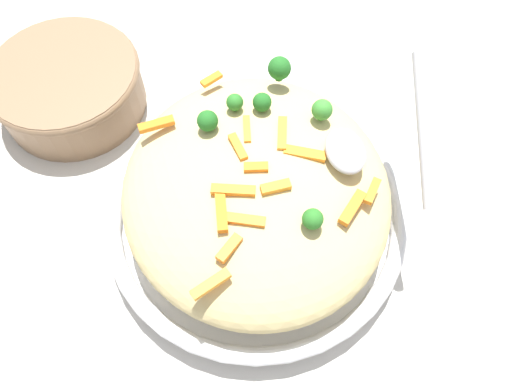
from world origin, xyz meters
TOP-DOWN VIEW (x-y plane):
  - ground_plane at (0.00, 0.00)m, footprint 2.40×2.40m
  - serving_bowl at (0.00, 0.00)m, footprint 0.35×0.35m
  - pasta_mound at (0.00, 0.00)m, footprint 0.31×0.29m
  - carrot_piece_0 at (-0.04, 0.04)m, footprint 0.04×0.01m
  - carrot_piece_1 at (-0.02, 0.03)m, footprint 0.02×0.04m
  - carrot_piece_2 at (-0.00, 0.00)m, footprint 0.01×0.03m
  - carrot_piece_3 at (0.13, 0.03)m, footprint 0.02×0.03m
  - carrot_piece_4 at (-0.11, 0.06)m, footprint 0.02×0.04m
  - carrot_piece_5 at (-0.03, -0.01)m, footprint 0.01×0.03m
  - carrot_piece_6 at (0.08, 0.09)m, footprint 0.02×0.04m
  - carrot_piece_7 at (0.04, -0.04)m, footprint 0.04×0.02m
  - carrot_piece_8 at (-0.08, 0.04)m, footprint 0.03×0.03m
  - carrot_piece_9 at (0.03, 0.01)m, footprint 0.03×0.02m
  - carrot_piece_10 at (-0.04, -0.11)m, footprint 0.03×0.02m
  - carrot_piece_11 at (-0.06, -0.08)m, footprint 0.04×0.04m
  - carrot_piece_12 at (-0.05, 0.02)m, footprint 0.02×0.04m
  - carrot_piece_13 at (0.01, -0.05)m, footprint 0.03×0.04m
  - carrot_piece_14 at (0.05, 0.00)m, footprint 0.03×0.01m
  - broccoli_floret_0 at (-0.07, -0.04)m, footprint 0.02×0.02m
  - broccoli_floret_1 at (0.08, 0.01)m, footprint 0.02×0.02m
  - broccoli_floret_2 at (0.06, 0.04)m, footprint 0.02×0.02m
  - broccoli_floret_3 at (0.08, -0.02)m, footprint 0.02×0.02m
  - broccoli_floret_4 at (0.12, -0.05)m, footprint 0.03×0.03m
  - broccoli_floret_5 at (0.05, -0.08)m, footprint 0.02×0.02m
  - serving_spoon at (0.00, -0.12)m, footprint 0.15×0.11m
  - companion_bowl at (0.22, 0.21)m, footprint 0.20×0.20m

SIDE VIEW (x-z plane):
  - ground_plane at x=0.00m, z-range 0.00..0.00m
  - serving_bowl at x=0.00m, z-range 0.00..0.04m
  - companion_bowl at x=0.22m, z-range 0.01..0.08m
  - pasta_mound at x=0.00m, z-range 0.03..0.12m
  - carrot_piece_3 at x=0.13m, z-range 0.11..0.12m
  - carrot_piece_10 at x=-0.04m, z-range 0.11..0.12m
  - carrot_piece_6 at x=0.08m, z-range 0.11..0.12m
  - carrot_piece_4 at x=-0.11m, z-range 0.11..0.12m
  - carrot_piece_11 at x=-0.06m, z-range 0.11..0.12m
  - carrot_piece_8 at x=-0.08m, z-range 0.11..0.12m
  - carrot_piece_12 at x=-0.05m, z-range 0.12..0.12m
  - carrot_piece_13 at x=0.01m, z-range 0.12..0.12m
  - carrot_piece_14 at x=0.05m, z-range 0.12..0.12m
  - carrot_piece_7 at x=0.04m, z-range 0.12..0.12m
  - carrot_piece_0 at x=-0.04m, z-range 0.12..0.13m
  - carrot_piece_9 at x=0.03m, z-range 0.12..0.13m
  - carrot_piece_1 at x=-0.02m, z-range 0.12..0.13m
  - carrot_piece_2 at x=0.00m, z-range 0.12..0.13m
  - carrot_piece_5 at x=-0.03m, z-range 0.12..0.13m
  - broccoli_floret_1 at x=0.08m, z-range 0.12..0.14m
  - broccoli_floret_3 at x=0.08m, z-range 0.12..0.14m
  - broccoli_floret_0 at x=-0.07m, z-range 0.12..0.14m
  - broccoli_floret_5 at x=0.05m, z-range 0.12..0.14m
  - broccoli_floret_2 at x=0.06m, z-range 0.12..0.14m
  - broccoli_floret_4 at x=0.12m, z-range 0.12..0.15m
  - serving_spoon at x=0.00m, z-range 0.10..0.17m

